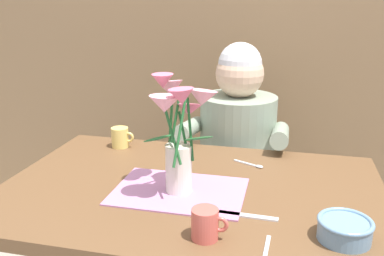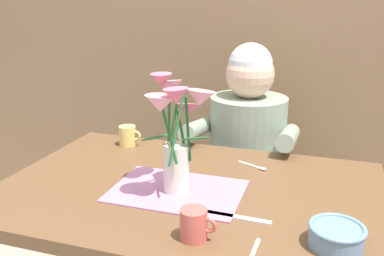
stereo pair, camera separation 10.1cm
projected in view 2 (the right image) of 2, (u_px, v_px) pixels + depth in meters
name	position (u px, v px, depth m)	size (l,w,h in m)	color
wood_panel_backdrop	(254.00, 11.00, 2.13)	(4.00, 0.10, 2.50)	brown
dining_table	(190.00, 214.00, 1.36)	(1.20, 0.80, 0.74)	brown
seated_person	(246.00, 169.00, 1.92)	(0.45, 0.47, 1.14)	#4C4C56
striped_placemat	(177.00, 191.00, 1.29)	(0.40, 0.28, 0.01)	#B275A3
flower_vase	(177.00, 126.00, 1.23)	(0.23, 0.25, 0.36)	silver
ceramic_bowl	(337.00, 235.00, 1.00)	(0.14, 0.14, 0.06)	#6689A8
dinner_knife	(237.00, 217.00, 1.14)	(0.19, 0.02, 0.01)	silver
coffee_cup	(128.00, 136.00, 1.69)	(0.09, 0.07, 0.08)	#E5C666
ceramic_mug	(194.00, 224.00, 1.03)	(0.09, 0.07, 0.08)	#CC564C
spoon_2	(256.00, 167.00, 1.48)	(0.11, 0.06, 0.01)	silver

